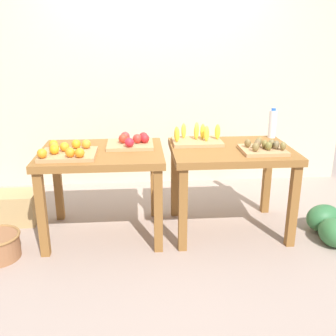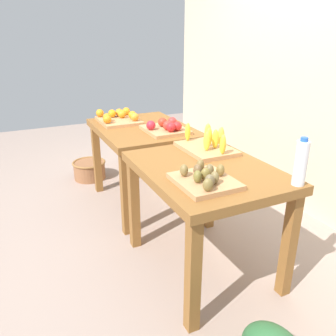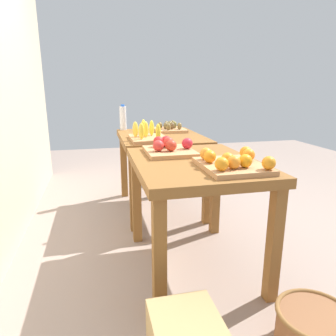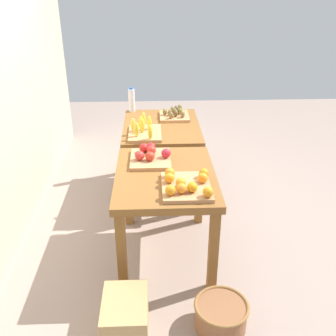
{
  "view_description": "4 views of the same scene",
  "coord_description": "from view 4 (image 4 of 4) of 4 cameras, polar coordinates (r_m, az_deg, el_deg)",
  "views": [
    {
      "loc": [
        -0.25,
        -3.21,
        1.69
      ],
      "look_at": [
        0.01,
        0.04,
        0.6
      ],
      "focal_mm": 41.81,
      "sensor_mm": 36.0,
      "label": 1
    },
    {
      "loc": [
        2.32,
        -1.11,
        1.59
      ],
      "look_at": [
        -0.05,
        0.02,
        0.55
      ],
      "focal_mm": 36.68,
      "sensor_mm": 36.0,
      "label": 2
    },
    {
      "loc": [
        -2.45,
        0.63,
        1.26
      ],
      "look_at": [
        0.09,
        0.03,
        0.56
      ],
      "focal_mm": 33.04,
      "sensor_mm": 36.0,
      "label": 3
    },
    {
      "loc": [
        -3.32,
        0.1,
        2.21
      ],
      "look_at": [
        -0.05,
        -0.04,
        0.57
      ],
      "focal_mm": 41.61,
      "sensor_mm": 36.0,
      "label": 4
    }
  ],
  "objects": [
    {
      "name": "banana_crate",
      "position": [
        3.86,
        -3.51,
        5.48
      ],
      "size": [
        0.44,
        0.32,
        0.17
      ],
      "color": "tan",
      "rests_on": "display_table_right"
    },
    {
      "name": "cardboard_produce_box",
      "position": [
        2.8,
        -6.24,
        -20.99
      ],
      "size": [
        0.4,
        0.3,
        0.3
      ],
      "primitive_type": "cube",
      "color": "tan",
      "rests_on": "ground_plane"
    },
    {
      "name": "watermelon_pile",
      "position": [
        5.25,
        1.22,
        3.16
      ],
      "size": [
        0.58,
        0.59,
        0.25
      ],
      "color": "#2D742B",
      "rests_on": "ground_plane"
    },
    {
      "name": "orange_bin",
      "position": [
        2.87,
        2.71,
        -2.46
      ],
      "size": [
        0.45,
        0.37,
        0.11
      ],
      "color": "tan",
      "rests_on": "display_table_left"
    },
    {
      "name": "wicker_basket",
      "position": [
        2.88,
        7.76,
        -20.56
      ],
      "size": [
        0.38,
        0.38,
        0.21
      ],
      "color": "brown",
      "rests_on": "ground_plane"
    },
    {
      "name": "water_bottle",
      "position": [
        4.54,
        -5.34,
        9.87
      ],
      "size": [
        0.07,
        0.07,
        0.28
      ],
      "color": "silver",
      "rests_on": "display_table_right"
    },
    {
      "name": "ground_plane",
      "position": [
        3.99,
        -0.65,
        -7.08
      ],
      "size": [
        8.0,
        8.0,
        0.0
      ],
      "primitive_type": "plane",
      "color": "gray"
    },
    {
      "name": "apple_bin",
      "position": [
        3.32,
        -2.59,
        1.79
      ],
      "size": [
        0.4,
        0.35,
        0.11
      ],
      "color": "tan",
      "rests_on": "display_table_left"
    },
    {
      "name": "display_table_left",
      "position": [
        3.16,
        -0.39,
        -2.68
      ],
      "size": [
        1.04,
        0.8,
        0.78
      ],
      "color": "brown",
      "rests_on": "ground_plane"
    },
    {
      "name": "back_wall",
      "position": [
        3.62,
        -23.33,
        13.19
      ],
      "size": [
        4.4,
        0.12,
        3.0
      ],
      "primitive_type": "cube",
      "color": "beige",
      "rests_on": "ground_plane"
    },
    {
      "name": "display_table_right",
      "position": [
        4.17,
        -0.95,
        4.86
      ],
      "size": [
        1.04,
        0.8,
        0.78
      ],
      "color": "brown",
      "rests_on": "ground_plane"
    },
    {
      "name": "kiwi_bin",
      "position": [
        4.34,
        0.94,
        7.85
      ],
      "size": [
        0.36,
        0.32,
        0.1
      ],
      "color": "tan",
      "rests_on": "display_table_right"
    }
  ]
}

